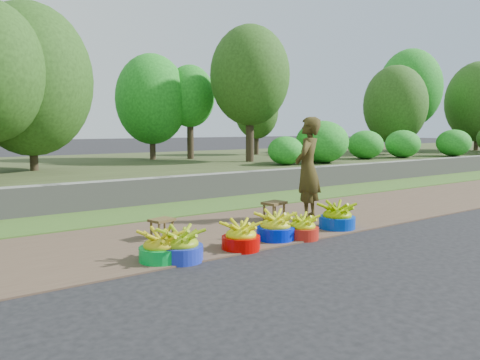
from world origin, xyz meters
TOP-DOWN VIEW (x-y plane):
  - ground_plane at (0.00, 0.00)m, footprint 120.00×120.00m
  - dirt_shoulder at (0.00, 1.25)m, footprint 80.00×2.50m
  - grass_verge at (0.00, 3.25)m, footprint 80.00×1.50m
  - retaining_wall at (0.00, 4.10)m, footprint 80.00×0.35m
  - earth_bank at (0.00, 9.00)m, footprint 80.00×10.00m
  - vegetation at (3.25, 7.29)m, footprint 36.05×7.50m
  - basin_a at (-1.93, 0.29)m, footprint 0.51×0.51m
  - basin_b at (-1.72, 0.20)m, footprint 0.52×0.52m
  - basin_c at (-0.85, 0.20)m, footprint 0.49×0.49m
  - basin_d at (-0.16, 0.33)m, footprint 0.54×0.54m
  - basin_e at (0.20, 0.18)m, footprint 0.46×0.46m
  - basin_f at (1.07, 0.33)m, footprint 0.55×0.55m
  - stool_left at (-1.44, 1.27)m, footprint 0.37×0.32m
  - stool_right at (0.62, 1.31)m, footprint 0.42×0.35m
  - vendor_woman at (1.17, 1.11)m, footprint 0.75×0.66m

SIDE VIEW (x-z plane):
  - ground_plane at x=0.00m, z-range 0.00..0.00m
  - dirt_shoulder at x=0.00m, z-range 0.00..0.02m
  - grass_verge at x=0.00m, z-range 0.00..0.04m
  - basin_e at x=0.20m, z-range -0.02..0.33m
  - basin_c at x=-0.85m, z-range -0.02..0.35m
  - basin_a at x=-1.93m, z-range -0.02..0.36m
  - basin_b at x=-1.72m, z-range -0.02..0.37m
  - basin_d at x=-0.16m, z-range -0.02..0.38m
  - basin_f at x=1.07m, z-range -0.02..0.39m
  - stool_left at x=-1.44m, z-range 0.10..0.38m
  - earth_bank at x=0.00m, z-range 0.00..0.50m
  - retaining_wall at x=0.00m, z-range 0.00..0.55m
  - stool_right at x=0.62m, z-range 0.12..0.44m
  - vendor_woman at x=1.17m, z-range 0.02..1.74m
  - vegetation at x=3.25m, z-range 0.38..4.82m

